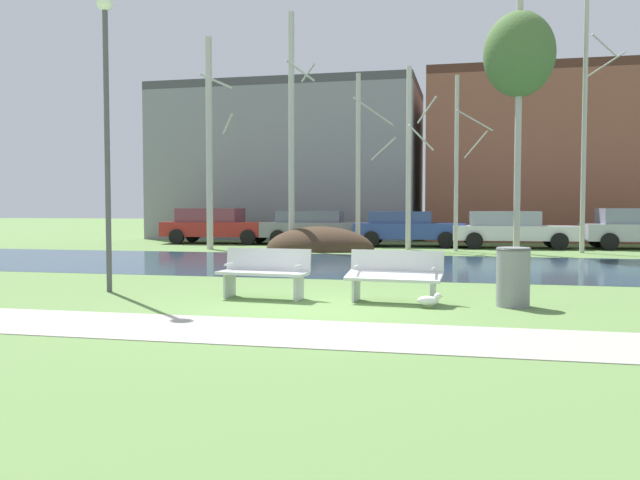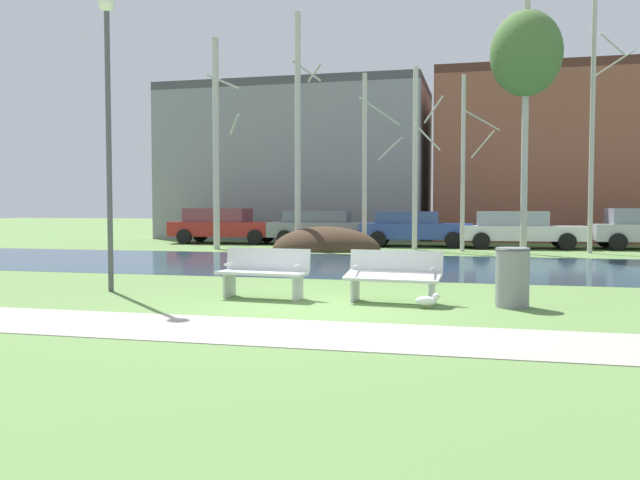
{
  "view_description": "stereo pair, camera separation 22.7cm",
  "coord_description": "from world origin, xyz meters",
  "views": [
    {
      "loc": [
        2.34,
        -9.9,
        1.62
      ],
      "look_at": [
        -0.3,
        1.88,
        1.0
      ],
      "focal_mm": 37.0,
      "sensor_mm": 36.0,
      "label": 1
    },
    {
      "loc": [
        2.56,
        -9.85,
        1.62
      ],
      "look_at": [
        -0.3,
        1.88,
        1.0
      ],
      "focal_mm": 37.0,
      "sensor_mm": 36.0,
      "label": 2
    }
  ],
  "objects": [
    {
      "name": "soil_mound",
      "position": [
        -2.94,
        13.66,
        0.0
      ],
      "size": [
        4.05,
        2.52,
        1.76
      ],
      "primitive_type": "ellipsoid",
      "color": "#423021",
      "rests_on": "ground"
    },
    {
      "name": "birch_far_right",
      "position": [
        6.27,
        14.38,
        4.55
      ],
      "size": [
        1.34,
        2.27,
        8.9
      ],
      "color": "#BCB7A8",
      "rests_on": "ground"
    },
    {
      "name": "birch_center",
      "position": [
        0.21,
        14.83,
        3.45
      ],
      "size": [
        1.13,
        1.95,
        6.78
      ],
      "color": "beige",
      "rests_on": "ground"
    },
    {
      "name": "bench_left",
      "position": [
        -1.13,
        1.13,
        0.47
      ],
      "size": [
        1.65,
        0.71,
        0.87
      ],
      "color": "silver",
      "rests_on": "ground"
    },
    {
      "name": "birch_far_left",
      "position": [
        -7.12,
        13.42,
        4.01
      ],
      "size": [
        1.13,
        1.93,
        7.91
      ],
      "color": "beige",
      "rests_on": "ground"
    },
    {
      "name": "parked_van_nearest_red",
      "position": [
        -8.34,
        17.13,
        0.8
      ],
      "size": [
        4.85,
        2.27,
        1.53
      ],
      "color": "maroon",
      "rests_on": "ground"
    },
    {
      "name": "parked_sedan_second_grey",
      "position": [
        -3.86,
        17.17,
        0.76
      ],
      "size": [
        4.86,
        2.1,
        1.43
      ],
      "color": "slate",
      "rests_on": "ground"
    },
    {
      "name": "trash_bin",
      "position": [
        3.07,
        1.09,
        0.5
      ],
      "size": [
        0.56,
        0.56,
        0.96
      ],
      "color": "gray",
      "rests_on": "ground"
    },
    {
      "name": "birch_right",
      "position": [
        3.99,
        13.5,
        6.68
      ],
      "size": [
        2.38,
        2.38,
        8.64
      ],
      "color": "#BCB7A8",
      "rests_on": "ground"
    },
    {
      "name": "building_grey_warehouse",
      "position": [
        -6.67,
        23.53,
        3.86
      ],
      "size": [
        13.15,
        7.23,
        7.72
      ],
      "color": "gray",
      "rests_on": "ground"
    },
    {
      "name": "birch_left",
      "position": [
        -4.01,
        13.71,
        4.44
      ],
      "size": [
        1.05,
        1.84,
        8.72
      ],
      "color": "beige",
      "rests_on": "ground"
    },
    {
      "name": "building_brick_low",
      "position": [
        7.35,
        23.64,
        3.98
      ],
      "size": [
        13.77,
        6.66,
        7.96
      ],
      "color": "brown",
      "rests_on": "ground"
    },
    {
      "name": "river_band",
      "position": [
        0.0,
        8.08,
        0.0
      ],
      "size": [
        80.0,
        7.57,
        0.01
      ],
      "primitive_type": "cube",
      "color": "#284256",
      "rests_on": "ground"
    },
    {
      "name": "streetlamp",
      "position": [
        -4.27,
        1.33,
        3.69
      ],
      "size": [
        0.32,
        0.32,
        5.56
      ],
      "color": "#4C4C51",
      "rests_on": "ground"
    },
    {
      "name": "seagull",
      "position": [
        1.76,
        0.61,
        0.13
      ],
      "size": [
        0.41,
        0.15,
        0.25
      ],
      "color": "white",
      "rests_on": "ground"
    },
    {
      "name": "birch_center_right",
      "position": [
        1.98,
        14.29,
        3.21
      ],
      "size": [
        1.33,
        2.32,
        6.29
      ],
      "color": "beige",
      "rests_on": "ground"
    },
    {
      "name": "ground_plane",
      "position": [
        0.0,
        10.0,
        0.0
      ],
      "size": [
        120.0,
        120.0,
        0.0
      ],
      "primitive_type": "plane",
      "color": "#5B7F42"
    },
    {
      "name": "parked_wagon_fourth_white",
      "position": [
        3.98,
        16.52,
        0.76
      ],
      "size": [
        4.73,
        2.12,
        1.43
      ],
      "color": "silver",
      "rests_on": "ground"
    },
    {
      "name": "parked_hatch_third_blue",
      "position": [
        -0.03,
        16.77,
        0.76
      ],
      "size": [
        4.47,
        2.21,
        1.41
      ],
      "color": "#2D4793",
      "rests_on": "ground"
    },
    {
      "name": "birch_center_left",
      "position": [
        -1.65,
        14.75,
        3.38
      ],
      "size": [
        1.55,
        2.81,
        6.6
      ],
      "color": "beige",
      "rests_on": "ground"
    },
    {
      "name": "bench_right",
      "position": [
        1.15,
        1.13,
        0.47
      ],
      "size": [
        1.65,
        0.71,
        0.87
      ],
      "color": "silver",
      "rests_on": "ground"
    },
    {
      "name": "paved_path_strip",
      "position": [
        0.0,
        -1.82,
        0.01
      ],
      "size": [
        60.0,
        1.81,
        0.01
      ],
      "primitive_type": "cube",
      "color": "#9E998E",
      "rests_on": "ground"
    }
  ]
}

